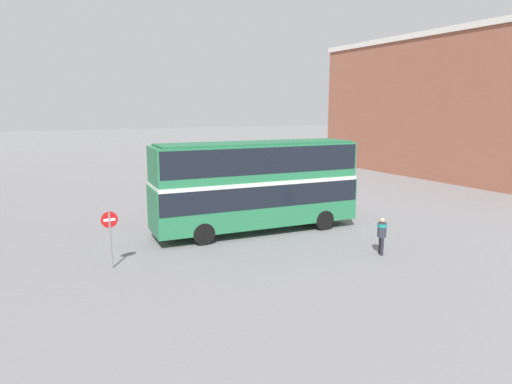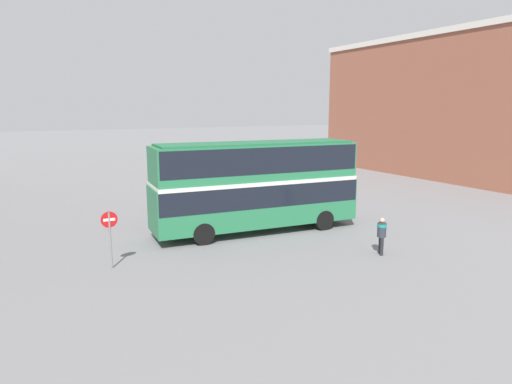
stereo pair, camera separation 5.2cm
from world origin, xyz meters
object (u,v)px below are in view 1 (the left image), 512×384
object	(u,v)px
pedestrian_foreground	(382,232)
parked_car_kerb_near	(192,172)
double_decker_bus	(256,181)
no_entry_sign	(110,230)

from	to	relation	value
pedestrian_foreground	parked_car_kerb_near	size ratio (longest dim) A/B	0.40
double_decker_bus	pedestrian_foreground	distance (m)	6.93
pedestrian_foreground	parked_car_kerb_near	world-z (taller)	pedestrian_foreground
double_decker_bus	parked_car_kerb_near	size ratio (longest dim) A/B	2.63
double_decker_bus	parked_car_kerb_near	distance (m)	17.76
parked_car_kerb_near	pedestrian_foreground	bearing A→B (deg)	86.21
pedestrian_foreground	no_entry_sign	distance (m)	11.54
pedestrian_foreground	no_entry_sign	xyz separation A→B (m)	(-10.87, 3.82, 0.58)
double_decker_bus	no_entry_sign	distance (m)	8.17
parked_car_kerb_near	no_entry_sign	distance (m)	22.35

